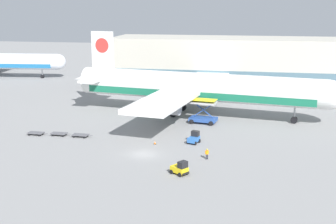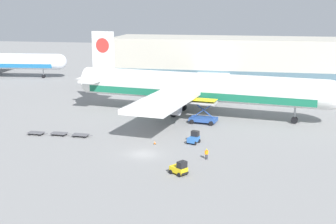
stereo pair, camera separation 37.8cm
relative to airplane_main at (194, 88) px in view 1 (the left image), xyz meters
The scene contains 11 objects.
ground_plane 28.48m from the airplane_main, 98.38° to the right, with size 400.00×400.00×0.00m, color gray.
terminal_building 36.99m from the airplane_main, 59.12° to the left, with size 90.00×18.20×14.00m.
airplane_main is the anchor object (origin of this frame).
scissor_lift_loader 8.09m from the airplane_main, 66.76° to the right, with size 5.61×4.09×4.72m.
baggage_tug_foreground 20.96m from the airplane_main, 82.11° to the right, with size 2.22×2.74×2.00m.
baggage_tug_mid 35.73m from the airplane_main, 85.30° to the right, with size 2.81×2.61×2.00m.
baggage_dolly_lead 33.30m from the airplane_main, 141.23° to the right, with size 3.73×1.61×0.48m.
baggage_dolly_second 29.90m from the airplane_main, 136.69° to the right, with size 3.73×1.61×0.48m.
baggage_dolly_third 27.25m from the airplane_main, 130.38° to the right, with size 3.73×1.61×0.48m.
ground_crew_near 29.19m from the airplane_main, 78.33° to the right, with size 0.53×0.35×1.67m.
traffic_cone_near 23.01m from the airplane_main, 99.11° to the right, with size 0.40×0.40×0.60m.
Camera 1 is at (16.62, -67.54, 22.94)m, focal length 50.00 mm.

